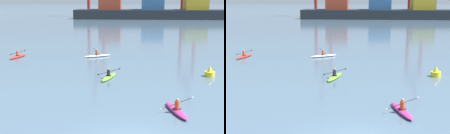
# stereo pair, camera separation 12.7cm
# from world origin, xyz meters

# --- Properties ---
(container_barge) EXTENTS (53.43, 11.86, 8.52)m
(container_barge) POSITION_xyz_m (4.91, 101.76, 2.88)
(container_barge) COLOR #1E2328
(container_barge) RESTS_ON ground
(channel_buoy) EXTENTS (0.90, 0.90, 1.00)m
(channel_buoy) POSITION_xyz_m (6.73, 14.96, 0.36)
(channel_buoy) COLOR yellow
(channel_buoy) RESTS_ON ground
(kayak_magenta) EXTENTS (2.14, 3.44, 1.01)m
(kayak_magenta) POSITION_xyz_m (2.62, 4.90, 0.17)
(kayak_magenta) COLOR #C13384
(kayak_magenta) RESTS_ON ground
(kayak_lime) EXTENTS (2.15, 3.45, 1.02)m
(kayak_lime) POSITION_xyz_m (-2.36, 13.52, 0.17)
(kayak_lime) COLOR #7ABC2D
(kayak_lime) RESTS_ON ground
(kayak_white) EXTENTS (3.23, 2.25, 0.97)m
(kayak_white) POSITION_xyz_m (-4.73, 24.36, 0.17)
(kayak_white) COLOR silver
(kayak_white) RESTS_ON ground
(kayak_red) EXTENTS (2.18, 3.45, 0.98)m
(kayak_red) POSITION_xyz_m (-14.20, 23.20, 0.17)
(kayak_red) COLOR red
(kayak_red) RESTS_ON ground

